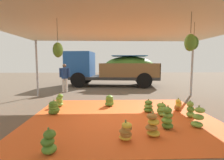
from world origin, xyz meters
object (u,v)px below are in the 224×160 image
at_px(banana_bunch_3, 153,126).
at_px(cargo_truck_main, 111,68).
at_px(banana_bunch_5, 198,118).
at_px(banana_bunch_8, 148,107).
at_px(banana_bunch_11, 54,108).
at_px(banana_bunch_2, 126,132).
at_px(banana_bunch_10, 110,101).
at_px(banana_bunch_7, 190,110).
at_px(worker_0, 65,76).
at_px(banana_bunch_0, 60,101).
at_px(banana_bunch_6, 167,119).
at_px(banana_bunch_9, 162,110).
at_px(banana_bunch_4, 49,143).
at_px(banana_bunch_1, 178,105).

xyz_separation_m(banana_bunch_3, cargo_truck_main, (-0.70, 8.55, 1.03)).
distance_m(banana_bunch_5, banana_bunch_8, 1.67).
bearing_deg(banana_bunch_11, banana_bunch_5, -17.19).
height_order(banana_bunch_2, banana_bunch_10, banana_bunch_10).
height_order(banana_bunch_7, banana_bunch_11, banana_bunch_7).
bearing_deg(worker_0, cargo_truck_main, 44.81).
xyz_separation_m(banana_bunch_3, worker_0, (-3.33, 5.93, 0.67)).
bearing_deg(banana_bunch_7, banana_bunch_0, 161.39).
relative_size(banana_bunch_6, banana_bunch_11, 1.25).
height_order(banana_bunch_9, cargo_truck_main, cargo_truck_main).
relative_size(banana_bunch_4, banana_bunch_7, 0.91).
bearing_deg(banana_bunch_11, banana_bunch_7, -6.16).
bearing_deg(banana_bunch_9, banana_bunch_0, 159.81).
relative_size(banana_bunch_5, banana_bunch_6, 0.96).
bearing_deg(banana_bunch_6, banana_bunch_9, 78.08).
relative_size(banana_bunch_7, worker_0, 0.33).
bearing_deg(banana_bunch_0, cargo_truck_main, 70.27).
bearing_deg(banana_bunch_6, banana_bunch_4, -157.24).
relative_size(banana_bunch_0, banana_bunch_8, 1.16).
bearing_deg(banana_bunch_1, banana_bunch_11, -176.56).
height_order(banana_bunch_5, banana_bunch_8, banana_bunch_5).
height_order(banana_bunch_2, banana_bunch_5, banana_bunch_5).
distance_m(banana_bunch_4, banana_bunch_8, 3.53).
bearing_deg(banana_bunch_3, banana_bunch_9, 64.06).
height_order(banana_bunch_7, cargo_truck_main, cargo_truck_main).
height_order(banana_bunch_3, banana_bunch_6, banana_bunch_6).
relative_size(banana_bunch_5, banana_bunch_9, 1.19).
bearing_deg(banana_bunch_5, banana_bunch_10, 134.76).
height_order(banana_bunch_0, worker_0, worker_0).
height_order(banana_bunch_9, banana_bunch_10, banana_bunch_10).
xyz_separation_m(banana_bunch_0, banana_bunch_8, (3.16, -0.84, -0.04)).
distance_m(banana_bunch_9, cargo_truck_main, 7.32).
bearing_deg(banana_bunch_10, cargo_truck_main, 87.95).
relative_size(banana_bunch_2, worker_0, 0.28).
height_order(banana_bunch_2, cargo_truck_main, cargo_truck_main).
bearing_deg(banana_bunch_4, banana_bunch_10, 70.80).
bearing_deg(banana_bunch_6, banana_bunch_8, 94.32).
bearing_deg(banana_bunch_5, banana_bunch_8, 123.88).
xyz_separation_m(banana_bunch_3, banana_bunch_8, (0.37, 1.88, -0.06)).
bearing_deg(banana_bunch_1, banana_bunch_8, -174.51).
xyz_separation_m(banana_bunch_0, cargo_truck_main, (2.09, 5.82, 1.05)).
distance_m(banana_bunch_0, worker_0, 3.33).
xyz_separation_m(banana_bunch_1, banana_bunch_2, (-2.05, -2.16, -0.00)).
distance_m(banana_bunch_8, banana_bunch_10, 1.53).
xyz_separation_m(banana_bunch_7, banana_bunch_11, (-4.21, 0.45, -0.02)).
height_order(banana_bunch_5, worker_0, worker_0).
distance_m(banana_bunch_1, banana_bunch_5, 1.50).
xyz_separation_m(banana_bunch_4, banana_bunch_8, (2.46, 2.54, -0.02)).
distance_m(banana_bunch_7, cargo_truck_main, 7.67).
distance_m(banana_bunch_9, banana_bunch_10, 2.06).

